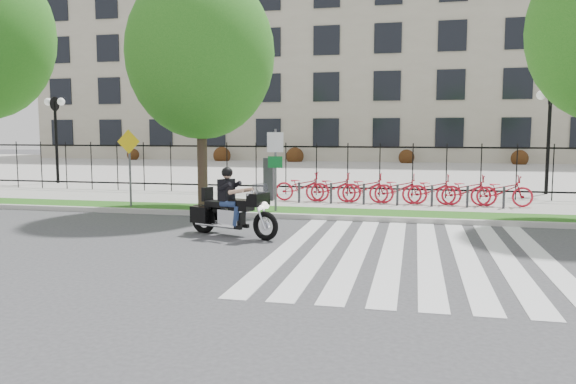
# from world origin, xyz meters

# --- Properties ---
(ground) EXTENTS (120.00, 120.00, 0.00)m
(ground) POSITION_xyz_m (0.00, 0.00, 0.00)
(ground) COLOR #3A3A3C
(ground) RESTS_ON ground
(curb) EXTENTS (60.00, 0.20, 0.15)m
(curb) POSITION_xyz_m (0.00, 4.10, 0.07)
(curb) COLOR #AEACA4
(curb) RESTS_ON ground
(grass_verge) EXTENTS (60.00, 1.50, 0.15)m
(grass_verge) POSITION_xyz_m (0.00, 4.95, 0.07)
(grass_verge) COLOR #205415
(grass_verge) RESTS_ON ground
(sidewalk) EXTENTS (60.00, 3.50, 0.15)m
(sidewalk) POSITION_xyz_m (0.00, 7.45, 0.07)
(sidewalk) COLOR gray
(sidewalk) RESTS_ON ground
(plaza) EXTENTS (80.00, 34.00, 0.10)m
(plaza) POSITION_xyz_m (0.00, 25.00, 0.05)
(plaza) COLOR gray
(plaza) RESTS_ON ground
(crosswalk_stripes) EXTENTS (5.70, 8.00, 0.01)m
(crosswalk_stripes) POSITION_xyz_m (4.83, 0.00, 0.01)
(crosswalk_stripes) COLOR silver
(crosswalk_stripes) RESTS_ON ground
(iron_fence) EXTENTS (30.00, 0.06, 2.00)m
(iron_fence) POSITION_xyz_m (0.00, 9.20, 1.15)
(iron_fence) COLOR black
(iron_fence) RESTS_ON sidewalk
(office_building) EXTENTS (60.00, 21.90, 20.15)m
(office_building) POSITION_xyz_m (0.00, 44.92, 9.97)
(office_building) COLOR #A49B84
(office_building) RESTS_ON ground
(lamp_post_left) EXTENTS (1.06, 0.70, 4.25)m
(lamp_post_left) POSITION_xyz_m (-12.00, 12.00, 3.21)
(lamp_post_left) COLOR black
(lamp_post_left) RESTS_ON ground
(lamp_post_right) EXTENTS (1.06, 0.70, 4.25)m
(lamp_post_right) POSITION_xyz_m (10.00, 12.00, 3.21)
(lamp_post_right) COLOR black
(lamp_post_right) RESTS_ON ground
(street_tree_1) EXTENTS (4.65, 4.65, 7.52)m
(street_tree_1) POSITION_xyz_m (-1.77, 4.95, 4.99)
(street_tree_1) COLOR #36271D
(street_tree_1) RESTS_ON grass_verge
(bike_share_station) EXTENTS (8.94, 0.88, 1.50)m
(bike_share_station) POSITION_xyz_m (4.28, 7.20, 0.66)
(bike_share_station) COLOR #2D2D33
(bike_share_station) RESTS_ON sidewalk
(sign_pole_regulatory) EXTENTS (0.50, 0.09, 2.50)m
(sign_pole_regulatory) POSITION_xyz_m (0.74, 4.58, 1.74)
(sign_pole_regulatory) COLOR #59595B
(sign_pole_regulatory) RESTS_ON grass_verge
(sign_pole_warning) EXTENTS (0.78, 0.09, 2.49)m
(sign_pole_warning) POSITION_xyz_m (-4.12, 4.58, 1.74)
(sign_pole_warning) COLOR #59595B
(sign_pole_warning) RESTS_ON grass_verge
(motorcycle_rider) EXTENTS (2.55, 1.30, 2.05)m
(motorcycle_rider) POSITION_xyz_m (0.53, 1.05, 0.68)
(motorcycle_rider) COLOR black
(motorcycle_rider) RESTS_ON ground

